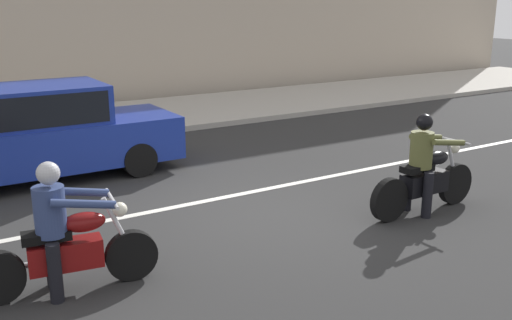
{
  "coord_description": "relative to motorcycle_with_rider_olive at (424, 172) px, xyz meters",
  "views": [
    {
      "loc": [
        -4.32,
        -7.16,
        3.17
      ],
      "look_at": [
        -0.39,
        -0.84,
        1.12
      ],
      "focal_mm": 40.83,
      "sensor_mm": 36.0,
      "label": 1
    }
  ],
  "objects": [
    {
      "name": "parked_sedan_cobalt_blue",
      "position": [
        -4.59,
        4.9,
        0.25
      ],
      "size": [
        4.78,
        1.82,
        1.72
      ],
      "color": "navy",
      "rests_on": "ground_plane"
    },
    {
      "name": "motorcycle_with_rider_denim_blue",
      "position": [
        -5.33,
        0.32,
        -0.01
      ],
      "size": [
        2.05,
        0.73,
        1.53
      ],
      "color": "black",
      "rests_on": "ground_plane"
    },
    {
      "name": "ground_plane",
      "position": [
        -2.34,
        1.31,
        -0.64
      ],
      "size": [
        80.0,
        80.0,
        0.0
      ],
      "primitive_type": "plane",
      "color": "#292929"
    },
    {
      "name": "motorcycle_with_rider_olive",
      "position": [
        0.0,
        0.0,
        0.0
      ],
      "size": [
        2.12,
        0.7,
        1.56
      ],
      "color": "black",
      "rests_on": "ground_plane"
    },
    {
      "name": "lane_marking_stripe",
      "position": [
        -2.48,
        2.21,
        -0.64
      ],
      "size": [
        18.0,
        0.14,
        0.01
      ],
      "primitive_type": "cube",
      "color": "silver",
      "rests_on": "ground_plane"
    },
    {
      "name": "sidewalk_slab",
      "position": [
        -2.34,
        9.31,
        -0.57
      ],
      "size": [
        40.0,
        4.4,
        0.14
      ],
      "primitive_type": "cube",
      "color": "#A8A399",
      "rests_on": "ground_plane"
    }
  ]
}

